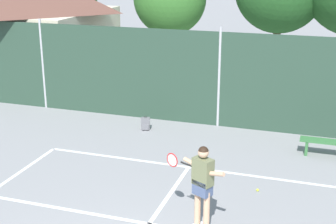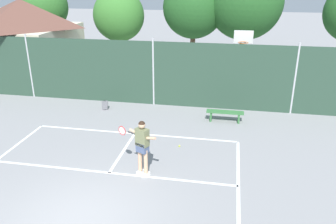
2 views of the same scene
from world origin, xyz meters
TOP-DOWN VIEW (x-y plane):
  - chainlink_fence at (-0.00, 9.00)m, footprint 26.09×0.09m
  - clubhouse_building at (-8.50, 12.02)m, footprint 5.52×5.90m
  - tennis_player at (1.09, 2.59)m, footprint 1.35×0.60m
  - tennis_ball at (1.95, 4.69)m, footprint 0.07×0.07m
  - backpack_grey at (-2.13, 7.88)m, footprint 0.32×0.31m
  - courtside_bench at (3.53, 7.41)m, footprint 1.60×0.36m

SIDE VIEW (x-z plane):
  - tennis_ball at x=1.95m, z-range 0.00..0.07m
  - backpack_grey at x=-2.13m, z-range -0.04..0.42m
  - courtside_bench at x=3.53m, z-range 0.12..0.60m
  - tennis_player at x=1.09m, z-range 0.18..2.04m
  - chainlink_fence at x=0.00m, z-range -0.07..3.19m
  - clubhouse_building at x=-8.50m, z-range 0.08..4.81m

